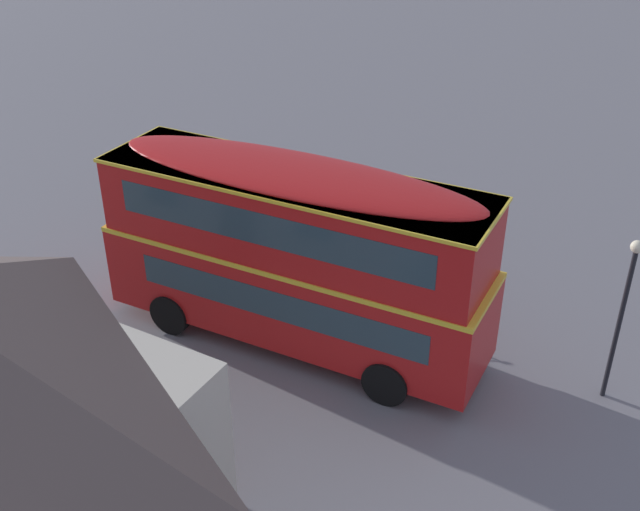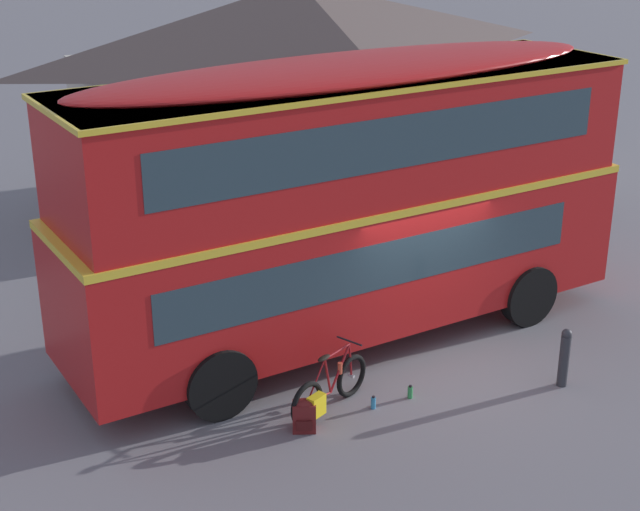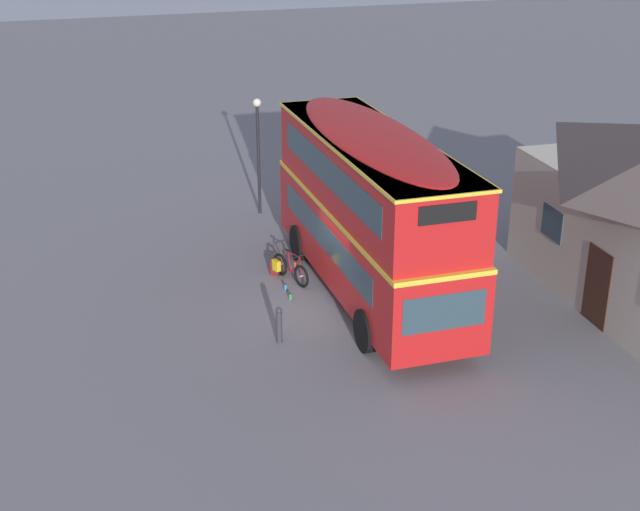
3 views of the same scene
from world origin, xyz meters
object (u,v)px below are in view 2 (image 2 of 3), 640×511
(kerb_bollard, at_px, (564,357))
(touring_bicycle, at_px, (328,390))
(water_bottle_blue_sports, at_px, (373,403))
(backpack_on_ground, at_px, (304,415))
(double_decker_bus, at_px, (351,191))
(water_bottle_green_metal, at_px, (410,392))

(kerb_bollard, bearing_deg, touring_bicycle, 159.72)
(touring_bicycle, height_order, water_bottle_blue_sports, touring_bicycle)
(backpack_on_ground, xyz_separation_m, water_bottle_blue_sports, (1.18, -0.04, -0.16))
(backpack_on_ground, relative_size, water_bottle_blue_sports, 2.42)
(double_decker_bus, height_order, water_bottle_green_metal, double_decker_bus)
(water_bottle_blue_sports, bearing_deg, touring_bicycle, 155.34)
(touring_bicycle, bearing_deg, double_decker_bus, 48.84)
(touring_bicycle, bearing_deg, water_bottle_green_metal, -14.73)
(touring_bicycle, distance_m, kerb_bollard, 3.73)
(touring_bicycle, bearing_deg, backpack_on_ground, -156.69)
(touring_bicycle, distance_m, water_bottle_blue_sports, 0.73)
(water_bottle_blue_sports, height_order, kerb_bollard, kerb_bollard)
(touring_bicycle, xyz_separation_m, kerb_bollard, (3.50, -1.29, 0.13))
(backpack_on_ground, xyz_separation_m, kerb_bollard, (4.07, -1.05, 0.24))
(backpack_on_ground, height_order, kerb_bollard, kerb_bollard)
(water_bottle_blue_sports, bearing_deg, double_decker_bus, 64.75)
(water_bottle_blue_sports, bearing_deg, backpack_on_ground, 178.09)
(water_bottle_green_metal, relative_size, kerb_bollard, 0.22)
(water_bottle_green_metal, xyz_separation_m, kerb_bollard, (2.23, -0.96, 0.40))
(backpack_on_ground, relative_size, kerb_bollard, 0.51)
(backpack_on_ground, relative_size, water_bottle_green_metal, 2.34)
(water_bottle_blue_sports, relative_size, kerb_bollard, 0.21)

